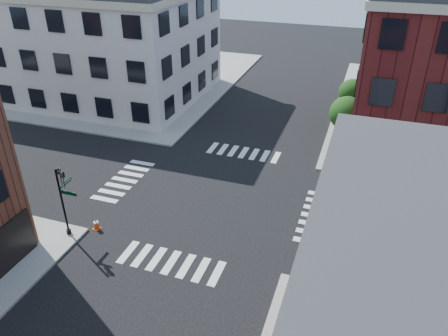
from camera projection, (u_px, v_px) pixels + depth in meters
The scene contains 8 objects.
ground at pixel (214, 197), 29.95m from camera, with size 120.00×120.00×0.00m, color black.
sidewalk_nw at pixel (112, 76), 53.14m from camera, with size 30.00×30.00×0.15m, color gray.
building_nw at pixel (96, 42), 45.79m from camera, with size 22.00×16.00×11.00m, color silver.
tree_near at pixel (347, 115), 34.47m from camera, with size 2.69×2.69×4.49m.
tree_far at pixel (353, 94), 39.55m from camera, with size 2.43×2.43×4.07m.
signal_pole at pixel (63, 195), 24.94m from camera, with size 1.29×1.24×4.60m.
box_truck at pixel (408, 254), 21.78m from camera, with size 8.78×3.64×3.88m.
traffic_cone at pixel (96, 224), 26.66m from camera, with size 0.50×0.50×0.77m.
Camera 1 is at (8.78, -23.51, 16.47)m, focal length 35.00 mm.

